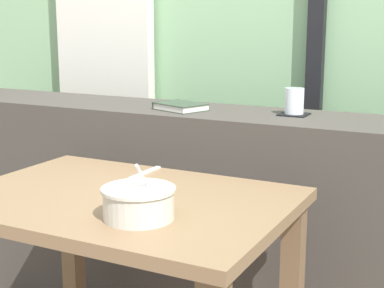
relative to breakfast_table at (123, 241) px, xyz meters
The scene contains 9 objects.
curtain_left_panel 1.62m from the breakfast_table, 127.16° to the left, with size 0.56×0.06×2.50m, color silver.
window_divider_post 1.41m from the breakfast_table, 80.42° to the left, with size 0.07×0.05×2.60m, color black.
dark_console_ledge 0.68m from the breakfast_table, 89.37° to the left, with size 2.80×0.39×0.88m, color #423D38.
breakfast_table is the anchor object (origin of this frame).
coaster_square 0.80m from the breakfast_table, 68.59° to the left, with size 0.10×0.10×0.01m, color black.
juice_glass 0.82m from the breakfast_table, 68.59° to the left, with size 0.07×0.07×0.09m.
closed_book 0.70m from the breakfast_table, 103.41° to the left, with size 0.21×0.19×0.03m.
soup_bowl 0.27m from the breakfast_table, 44.23° to the right, with size 0.19×0.19×0.15m.
fork_utensil 0.28m from the breakfast_table, 106.98° to the left, with size 0.02×0.17×0.01m, color silver.
Camera 1 is at (0.88, -1.42, 1.21)m, focal length 54.28 mm.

